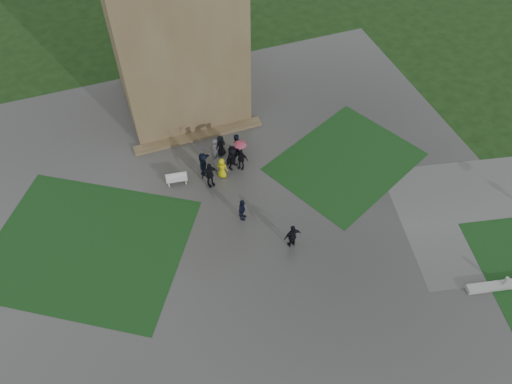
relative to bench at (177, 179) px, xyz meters
name	(u,v)px	position (x,y,z in m)	size (l,w,h in m)	color
ground	(250,259)	(2.45, -6.97, -0.42)	(120.00, 120.00, 0.00)	black
plaza	(239,232)	(2.45, -4.97, -0.41)	(34.00, 34.00, 0.02)	#353532
lawn_inset_left	(88,246)	(-6.05, -2.97, -0.39)	(11.00, 9.00, 0.01)	black
lawn_inset_right	(345,162)	(10.95, -1.97, -0.39)	(9.00, 7.00, 0.01)	black
tower_plinth	(199,136)	(2.45, 3.63, -0.29)	(9.00, 0.80, 0.22)	brown
bench	(177,179)	(0.00, 0.00, 0.00)	(1.38, 0.60, 0.78)	beige
visitor_cluster	(221,158)	(3.04, 0.12, 0.73)	(3.56, 3.24, 2.68)	black
pedestrian_mid	(242,210)	(2.99, -4.09, 0.42)	(0.96, 0.55, 1.65)	black
pedestrian_near	(293,236)	(5.04, -6.89, 0.48)	(1.04, 0.59, 1.77)	black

